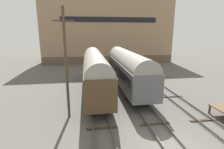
{
  "coord_description": "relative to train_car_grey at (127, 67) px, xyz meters",
  "views": [
    {
      "loc": [
        -5.64,
        -9.87,
        7.65
      ],
      "look_at": [
        -2.28,
        12.76,
        2.2
      ],
      "focal_mm": 28.0,
      "sensor_mm": 36.0,
      "label": 1
    }
  ],
  "objects": [
    {
      "name": "track_middle",
      "position": [
        0.0,
        -13.49,
        -2.84
      ],
      "size": [
        2.6,
        60.0,
        0.26
      ],
      "color": "#4C4742",
      "rests_on": "ground"
    },
    {
      "name": "ground_plane",
      "position": [
        0.0,
        -13.49,
        -2.98
      ],
      "size": [
        200.0,
        200.0,
        0.0
      ],
      "primitive_type": "plane",
      "color": "#56544F"
    },
    {
      "name": "train_car_brown",
      "position": [
        -4.57,
        -1.45,
        0.07
      ],
      "size": [
        2.88,
        16.83,
        5.32
      ],
      "color": "black",
      "rests_on": "ground"
    },
    {
      "name": "warehouse_building",
      "position": [
        0.26,
        26.53,
        6.85
      ],
      "size": [
        33.32,
        12.48,
        19.65
      ],
      "color": "brown",
      "rests_on": "ground"
    },
    {
      "name": "utility_pole",
      "position": [
        -7.41,
        -7.89,
        2.1
      ],
      "size": [
        1.8,
        0.24,
        9.82
      ],
      "color": "#473828",
      "rests_on": "ground"
    },
    {
      "name": "train_car_grey",
      "position": [
        0.0,
        0.0,
        0.0
      ],
      "size": [
        3.08,
        17.05,
        5.26
      ],
      "color": "black",
      "rests_on": "ground"
    }
  ]
}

